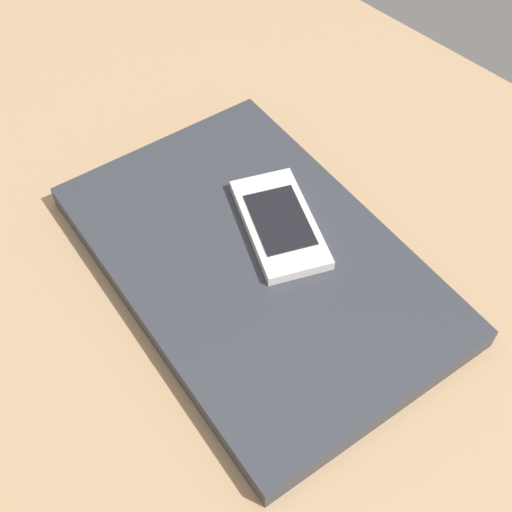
{
  "coord_description": "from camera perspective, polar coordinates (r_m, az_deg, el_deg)",
  "views": [
    {
      "loc": [
        23.15,
        -23.09,
        51.12
      ],
      "look_at": [
        -2.84,
        0.98,
        5.0
      ],
      "focal_mm": 47.0,
      "sensor_mm": 36.0,
      "label": 1
    }
  ],
  "objects": [
    {
      "name": "desk_surface",
      "position": [
        0.59,
        1.17,
        -4.16
      ],
      "size": [
        120.0,
        80.0,
        3.0
      ],
      "primitive_type": "cube",
      "color": "tan",
      "rests_on": "ground"
    },
    {
      "name": "laptop_closed",
      "position": [
        0.59,
        0.0,
        -0.53
      ],
      "size": [
        37.69,
        27.37,
        2.22
      ],
      "primitive_type": "cube",
      "rotation": [
        0.0,
        0.0,
        -0.14
      ],
      "color": "#33353D",
      "rests_on": "desk_surface"
    },
    {
      "name": "cell_phone_on_laptop",
      "position": [
        0.6,
        2.02,
        2.8
      ],
      "size": [
        13.08,
        10.34,
        1.14
      ],
      "color": "silver",
      "rests_on": "laptop_closed"
    }
  ]
}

